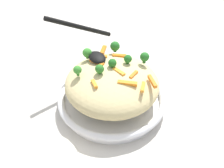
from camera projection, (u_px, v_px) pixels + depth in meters
name	position (u px, v px, depth m)	size (l,w,h in m)	color
ground_plane	(112.00, 104.00, 0.60)	(2.40, 2.40, 0.00)	beige
serving_bowl	(112.00, 98.00, 0.58)	(0.28, 0.28, 0.04)	silver
pasta_mound	(112.00, 83.00, 0.55)	(0.24, 0.23, 0.09)	#DBC689
carrot_piece_0	(119.00, 72.00, 0.51)	(0.03, 0.01, 0.01)	orange
carrot_piece_1	(94.00, 84.00, 0.49)	(0.03, 0.01, 0.01)	orange
carrot_piece_2	(134.00, 75.00, 0.51)	(0.03, 0.01, 0.01)	orange
carrot_piece_3	(143.00, 87.00, 0.48)	(0.03, 0.01, 0.01)	orange
carrot_piece_4	(127.00, 83.00, 0.49)	(0.04, 0.01, 0.01)	orange
carrot_piece_5	(102.00, 57.00, 0.57)	(0.03, 0.01, 0.01)	orange
carrot_piece_6	(97.00, 62.00, 0.54)	(0.04, 0.01, 0.01)	orange
carrot_piece_7	(152.00, 81.00, 0.49)	(0.04, 0.01, 0.01)	orange
carrot_piece_8	(119.00, 55.00, 0.58)	(0.04, 0.01, 0.01)	orange
carrot_piece_9	(103.00, 50.00, 0.59)	(0.04, 0.01, 0.01)	orange
broccoli_floret_0	(112.00, 63.00, 0.52)	(0.02, 0.02, 0.02)	#205B1C
broccoli_floret_1	(115.00, 46.00, 0.59)	(0.03, 0.03, 0.03)	#205B1C
broccoli_floret_2	(78.00, 70.00, 0.51)	(0.02, 0.02, 0.03)	#377928
broccoli_floret_3	(128.00, 59.00, 0.54)	(0.02, 0.02, 0.02)	#205B1C
broccoli_floret_4	(87.00, 53.00, 0.56)	(0.02, 0.02, 0.03)	#377928
broccoli_floret_5	(100.00, 70.00, 0.50)	(0.02, 0.02, 0.02)	#296820
broccoli_floret_6	(145.00, 57.00, 0.54)	(0.02, 0.02, 0.03)	#205B1C
serving_spoon	(90.00, 45.00, 0.57)	(0.13, 0.18, 0.10)	black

